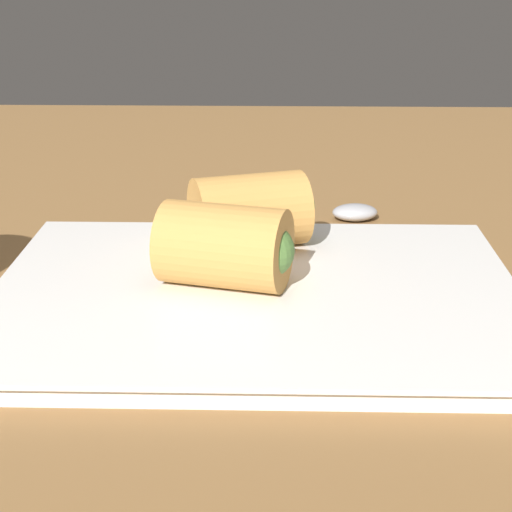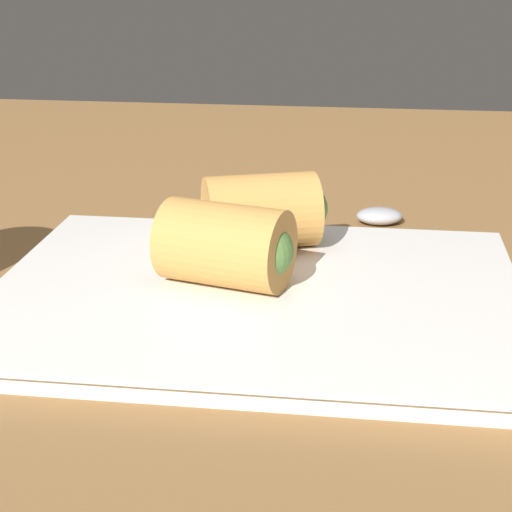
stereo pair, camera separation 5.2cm
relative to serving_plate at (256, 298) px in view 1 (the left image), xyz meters
The scene contains 5 objects.
table_surface 2.47cm from the serving_plate, 113.02° to the left, with size 180.00×140.00×2.00cm.
serving_plate is the anchor object (origin of this frame).
roll_front_left 3.66cm from the serving_plate, ahead, with size 8.98×6.95×5.17cm.
roll_front_right 8.23cm from the serving_plate, 88.62° to the right, with size 9.01×7.37×5.17cm.
spoon 18.97cm from the serving_plate, 108.44° to the right, with size 17.50×4.33×1.29cm.
Camera 1 is at (-0.55, 47.13, 23.80)cm, focal length 60.00 mm.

